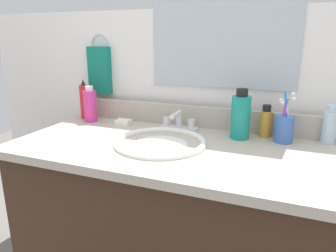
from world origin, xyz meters
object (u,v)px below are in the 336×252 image
at_px(bottle_oil_amber, 266,122).
at_px(soap_bar, 123,122).
at_px(bottle_spray_red, 84,101).
at_px(bottle_mouthwash_teal, 241,116).
at_px(cup_blue_plastic, 284,128).
at_px(bottle_gel_clear, 330,127).
at_px(bottle_soap_pink, 90,105).
at_px(hand_towel, 100,70).
at_px(faucet, 178,123).

xyz_separation_m(bottle_oil_amber, soap_bar, (-0.59, -0.06, -0.04)).
bearing_deg(bottle_spray_red, soap_bar, -9.86).
height_order(bottle_mouthwash_teal, bottle_oil_amber, bottle_mouthwash_teal).
relative_size(bottle_spray_red, cup_blue_plastic, 0.97).
distance_m(bottle_gel_clear, bottle_soap_pink, 0.98).
bearing_deg(cup_blue_plastic, hand_towel, 173.21).
xyz_separation_m(hand_towel, cup_blue_plastic, (0.84, -0.10, -0.17)).
relative_size(bottle_spray_red, bottle_soap_pink, 1.13).
relative_size(bottle_spray_red, soap_bar, 2.88).
relative_size(bottle_mouthwash_teal, bottle_spray_red, 1.03).
height_order(bottle_oil_amber, cup_blue_plastic, cup_blue_plastic).
relative_size(faucet, soap_bar, 2.50).
bearing_deg(bottle_gel_clear, bottle_soap_pink, -176.59).
relative_size(faucet, bottle_spray_red, 0.87).
distance_m(bottle_gel_clear, bottle_oil_amber, 0.22).
relative_size(hand_towel, soap_bar, 3.44).
distance_m(bottle_mouthwash_teal, bottle_oil_amber, 0.11).
xyz_separation_m(bottle_soap_pink, cup_blue_plastic, (0.83, 0.01, -0.02)).
xyz_separation_m(bottle_mouthwash_teal, cup_blue_plastic, (0.16, 0.01, -0.03)).
distance_m(hand_towel, bottle_gel_clear, 1.01).
relative_size(bottle_soap_pink, cup_blue_plastic, 0.85).
bearing_deg(bottle_gel_clear, bottle_oil_amber, -179.84).
bearing_deg(bottle_soap_pink, hand_towel, 97.21).
bearing_deg(cup_blue_plastic, bottle_soap_pink, -179.22).
distance_m(bottle_mouthwash_teal, soap_bar, 0.51).
height_order(hand_towel, soap_bar, hand_towel).
xyz_separation_m(faucet, bottle_gel_clear, (0.56, 0.04, 0.03)).
xyz_separation_m(bottle_oil_amber, bottle_soap_pink, (-0.76, -0.06, 0.02)).
bearing_deg(bottle_spray_red, faucet, -2.58).
bearing_deg(bottle_mouthwash_teal, soap_bar, 179.93).
relative_size(bottle_mouthwash_teal, bottle_oil_amber, 1.53).
height_order(bottle_mouthwash_teal, soap_bar, bottle_mouthwash_teal).
bearing_deg(bottle_gel_clear, soap_bar, -175.81).
relative_size(bottle_mouthwash_teal, cup_blue_plastic, 1.00).
distance_m(bottle_gel_clear, bottle_spray_red, 1.04).
distance_m(faucet, bottle_gel_clear, 0.57).
xyz_separation_m(bottle_soap_pink, soap_bar, (0.17, -0.00, -0.06)).
height_order(bottle_spray_red, soap_bar, bottle_spray_red).
height_order(bottle_gel_clear, soap_bar, bottle_gel_clear).
xyz_separation_m(bottle_gel_clear, bottle_spray_red, (-1.04, -0.02, 0.02)).
bearing_deg(hand_towel, faucet, -12.33).
distance_m(bottle_oil_amber, bottle_soap_pink, 0.76).
bearing_deg(bottle_soap_pink, cup_blue_plastic, 0.78).
bearing_deg(bottle_gel_clear, cup_blue_plastic, -162.78).
relative_size(bottle_mouthwash_teal, bottle_soap_pink, 1.17).
bearing_deg(soap_bar, bottle_oil_amber, 5.68).
height_order(bottle_oil_amber, soap_bar, bottle_oil_amber).
bearing_deg(cup_blue_plastic, soap_bar, -178.93).
bearing_deg(bottle_mouthwash_teal, cup_blue_plastic, 4.75).
xyz_separation_m(bottle_gel_clear, bottle_soap_pink, (-0.98, -0.06, 0.01)).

